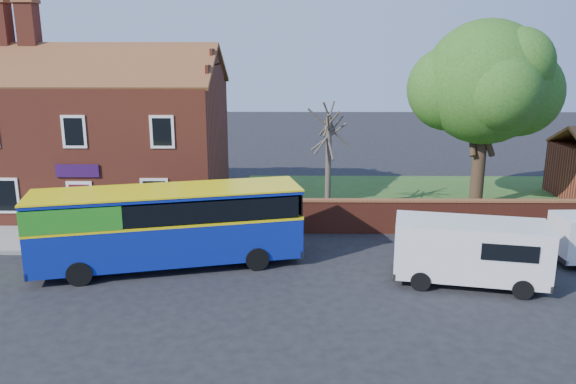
{
  "coord_description": "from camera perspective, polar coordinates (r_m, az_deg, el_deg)",
  "views": [
    {
      "loc": [
        2.99,
        -17.66,
        8.15
      ],
      "look_at": [
        2.72,
        5.0,
        2.44
      ],
      "focal_mm": 35.0,
      "sensor_mm": 36.0,
      "label": 1
    }
  ],
  "objects": [
    {
      "name": "pavement",
      "position": [
        26.71,
        -21.39,
        -4.5
      ],
      "size": [
        18.0,
        3.5,
        0.12
      ],
      "primitive_type": "cube",
      "color": "gray",
      "rests_on": "ground"
    },
    {
      "name": "large_tree",
      "position": [
        31.08,
        19.42,
        10.11
      ],
      "size": [
        8.0,
        6.33,
        9.75
      ],
      "color": "black",
      "rests_on": "ground"
    },
    {
      "name": "kerb",
      "position": [
        25.18,
        -22.86,
        -5.72
      ],
      "size": [
        18.0,
        0.15,
        0.14
      ],
      "primitive_type": "cube",
      "color": "slate",
      "rests_on": "ground"
    },
    {
      "name": "van_near",
      "position": [
        21.06,
        18.05,
        -5.58
      ],
      "size": [
        5.56,
        3.1,
        2.31
      ],
      "rotation": [
        0.0,
        0.0,
        -0.2
      ],
      "color": "silver",
      "rests_on": "ground"
    },
    {
      "name": "bus",
      "position": [
        21.98,
        -12.88,
        -3.16
      ],
      "size": [
        10.39,
        4.89,
        3.07
      ],
      "rotation": [
        0.0,
        0.0,
        0.24
      ],
      "color": "#0D2193",
      "rests_on": "ground"
    },
    {
      "name": "bare_tree",
      "position": [
        28.08,
        4.11,
        3.15
      ],
      "size": [
        2.06,
        2.45,
        5.48
      ],
      "color": "#4C4238",
      "rests_on": "ground"
    },
    {
      "name": "grass_strip",
      "position": [
        33.26,
        18.18,
        -0.72
      ],
      "size": [
        26.0,
        12.0,
        0.04
      ],
      "primitive_type": "cube",
      "color": "#426B28",
      "rests_on": "ground"
    },
    {
      "name": "shop_building",
      "position": [
        31.19,
        -18.12,
        4.71
      ],
      "size": [
        12.3,
        8.13,
        10.5
      ],
      "color": "maroon",
      "rests_on": "ground"
    },
    {
      "name": "ground",
      "position": [
        19.68,
        -8.27,
        -10.47
      ],
      "size": [
        120.0,
        120.0,
        0.0
      ],
      "primitive_type": "plane",
      "color": "black",
      "rests_on": "ground"
    },
    {
      "name": "boundary_wall",
      "position": [
        27.6,
        21.93,
        -2.32
      ],
      "size": [
        22.0,
        0.38,
        1.6
      ],
      "color": "maroon",
      "rests_on": "ground"
    }
  ]
}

